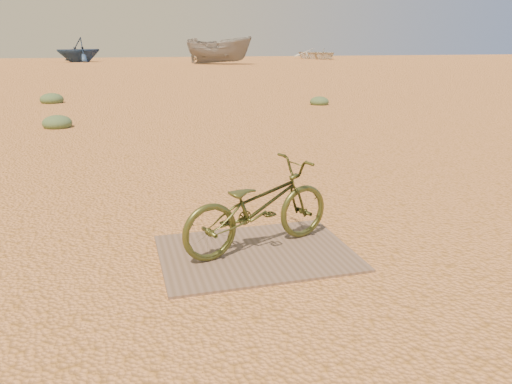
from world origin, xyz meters
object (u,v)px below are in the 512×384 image
object	(u,v)px
bicycle	(258,206)
boat_mid_right	(219,50)
boat_far_right	(318,54)
plywood_board	(256,253)
boat_far_left	(79,50)

from	to	relation	value
bicycle	boat_mid_right	distance (m)	38.46
boat_far_right	bicycle	bearing A→B (deg)	-126.18
plywood_board	boat_mid_right	size ratio (longest dim) A/B	0.29
plywood_board	bicycle	bearing A→B (deg)	62.21
boat_far_left	boat_far_right	bearing A→B (deg)	62.78
plywood_board	boat_far_right	world-z (taller)	boat_far_right
boat_mid_right	bicycle	bearing A→B (deg)	-157.30
bicycle	boat_far_left	distance (m)	46.16
plywood_board	boat_far_right	bearing A→B (deg)	66.87
boat_far_left	bicycle	bearing A→B (deg)	-26.43
bicycle	boat_far_left	size ratio (longest dim) A/B	0.35
plywood_board	boat_mid_right	distance (m)	38.57
plywood_board	bicycle	world-z (taller)	bicycle
plywood_board	boat_far_right	xyz separation A→B (m)	(20.42, 47.81, 0.56)
boat_mid_right	boat_far_right	xyz separation A→B (m)	(12.94, 9.99, -0.54)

